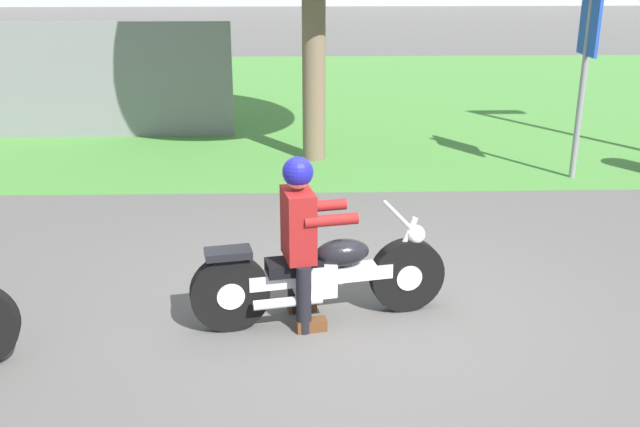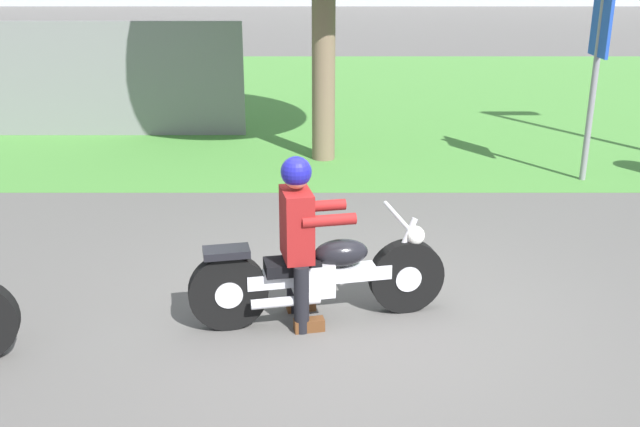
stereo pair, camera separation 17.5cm
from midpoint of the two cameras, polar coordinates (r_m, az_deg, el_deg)
name	(u,v)px [view 2 (the right image)]	position (r m, az deg, el deg)	size (l,w,h in m)	color
ground	(354,323)	(6.14, 3.45, -8.36)	(120.00, 120.00, 0.00)	#565451
grass_verge	(334,99)	(15.06, 1.44, 8.79)	(60.00, 12.00, 0.01)	#478438
motorcycle_lead	(321,276)	(6.02, 0.90, -4.81)	(2.08, 0.75, 0.87)	black
rider_lead	(300,228)	(5.83, -0.70, -1.13)	(0.61, 0.54, 1.39)	black
sign_banner	(599,46)	(10.05, 21.11, 11.86)	(0.08, 0.60, 2.60)	gray
fence_segment	(24,79)	(12.80, -21.40, 9.55)	(7.00, 0.06, 1.80)	slate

